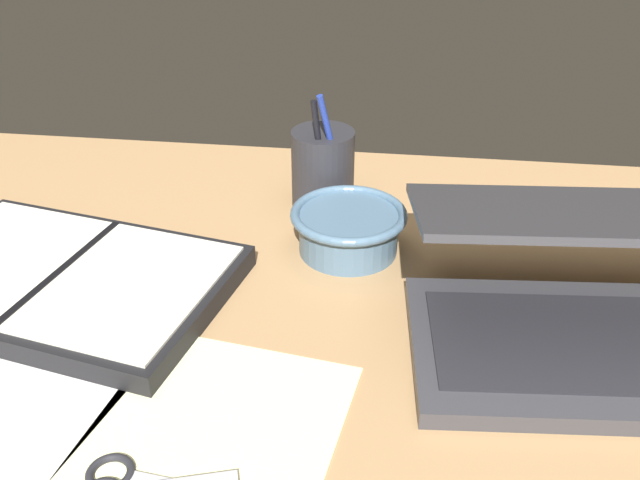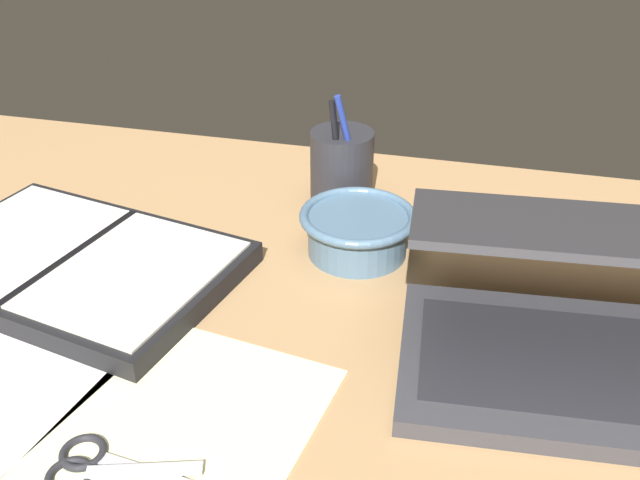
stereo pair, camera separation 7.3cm
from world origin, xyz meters
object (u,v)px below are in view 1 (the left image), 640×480
at_px(laptop, 576,301).
at_px(bowl, 349,228).
at_px(pen_cup, 323,168).
at_px(planner, 64,281).

height_order(laptop, bowl, laptop).
height_order(pen_cup, planner, pen_cup).
distance_m(pen_cup, planner, 0.35).
xyz_separation_m(laptop, pen_cup, (-0.28, 0.25, 0.01)).
distance_m(laptop, planner, 0.53).
relative_size(pen_cup, planner, 0.42).
xyz_separation_m(bowl, planner, (-0.30, -0.12, -0.02)).
bearing_deg(laptop, pen_cup, 133.15).
height_order(laptop, planner, laptop).
xyz_separation_m(pen_cup, planner, (-0.25, -0.23, -0.04)).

